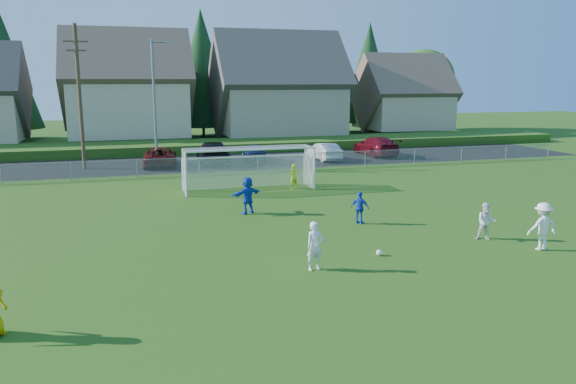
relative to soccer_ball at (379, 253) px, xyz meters
name	(u,v)px	position (x,y,z in m)	size (l,w,h in m)	color
ground	(362,285)	(-1.81, -2.57, -0.11)	(160.00, 160.00, 0.00)	#193D0C
asphalt_lot	(216,162)	(-1.81, 24.93, -0.10)	(60.00, 60.00, 0.00)	black
grass_embankment	(202,146)	(-1.81, 32.43, 0.29)	(70.00, 6.00, 0.80)	#1E420F
soccer_ball	(379,253)	(0.00, 0.00, 0.00)	(0.22, 0.22, 0.22)	white
player_white_a	(315,246)	(-2.73, -0.77, 0.71)	(0.60, 0.39, 1.64)	white
player_white_b	(486,221)	(4.92, 0.69, 0.63)	(0.72, 0.56, 1.48)	white
player_white_c	(543,226)	(6.10, -1.03, 0.78)	(1.16, 0.66, 1.79)	white
player_blue_a	(360,208)	(1.19, 4.46, 0.60)	(0.83, 0.35, 1.42)	#133DB6
player_blue_b	(248,195)	(-3.12, 7.73, 0.77)	(1.63, 0.52, 1.76)	#133DB6
goalkeeper	(294,176)	(0.75, 12.93, 0.63)	(0.54, 0.35, 1.48)	#BDDB19
car_c	(160,156)	(-6.03, 24.25, 0.59)	(2.31, 5.01, 1.39)	#530B09
car_d	(213,152)	(-2.09, 24.52, 0.71)	(2.30, 5.65, 1.64)	black
car_e	(255,153)	(1.11, 24.37, 0.61)	(1.69, 4.20, 1.43)	#15264B
car_f	(324,152)	(6.59, 23.70, 0.57)	(1.43, 4.11, 1.35)	silver
car_g	(376,146)	(11.71, 25.11, 0.68)	(2.20, 5.41, 1.57)	#610A17
soccer_goal	(248,162)	(-1.81, 13.48, 1.52)	(7.42, 1.90, 2.50)	white
chainlink_fence	(229,164)	(-1.81, 19.43, 0.52)	(52.06, 0.06, 1.20)	gray
streetlight	(155,100)	(-6.26, 23.43, 4.73)	(1.38, 0.18, 9.00)	slate
utility_pole	(80,96)	(-11.31, 24.43, 5.04)	(1.60, 0.26, 10.00)	#473321
houses_row	(209,69)	(0.16, 39.89, 7.22)	(53.90, 11.45, 13.27)	tan
tree_row	(192,74)	(-0.77, 46.17, 6.80)	(65.98, 12.36, 13.80)	#382616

